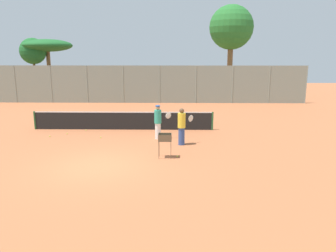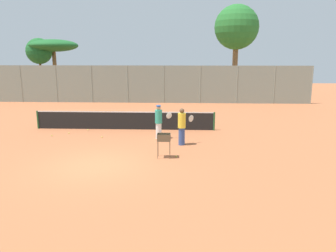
% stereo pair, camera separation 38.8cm
% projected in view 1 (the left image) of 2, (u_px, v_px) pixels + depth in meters
% --- Properties ---
extents(ground_plane, '(80.00, 80.00, 0.00)m').
position_uv_depth(ground_plane, '(98.00, 166.00, 12.88)').
color(ground_plane, '#B7663D').
extents(tennis_net, '(10.54, 0.10, 1.07)m').
position_uv_depth(tennis_net, '(123.00, 120.00, 19.14)').
color(tennis_net, '#26592D').
rests_on(tennis_net, ground_plane).
extents(back_fence, '(29.82, 0.08, 3.38)m').
position_uv_depth(back_fence, '(141.00, 84.00, 29.68)').
color(back_fence, gray).
rests_on(back_fence, ground_plane).
extents(tree_0, '(5.11, 5.11, 5.92)m').
position_uv_depth(tree_0, '(47.00, 46.00, 34.13)').
color(tree_0, brown).
rests_on(tree_0, ground_plane).
extents(tree_1, '(4.50, 4.50, 9.33)m').
position_uv_depth(tree_1, '(231.00, 28.00, 33.49)').
color(tree_1, brown).
rests_on(tree_1, ground_plane).
extents(tree_2, '(2.66, 2.66, 6.03)m').
position_uv_depth(tree_2, '(33.00, 51.00, 33.65)').
color(tree_2, brown).
rests_on(tree_2, ground_plane).
extents(player_white_outfit, '(0.92, 0.37, 1.77)m').
position_uv_depth(player_white_outfit, '(158.00, 122.00, 16.95)').
color(player_white_outfit, white).
rests_on(player_white_outfit, ground_plane).
extents(player_red_cap, '(0.81, 0.62, 1.80)m').
position_uv_depth(player_red_cap, '(182.00, 126.00, 15.82)').
color(player_red_cap, '#334C8C').
rests_on(player_red_cap, ground_plane).
extents(ball_cart, '(0.56, 0.41, 1.04)m').
position_uv_depth(ball_cart, '(165.00, 139.00, 13.84)').
color(ball_cart, brown).
rests_on(ball_cart, ground_plane).
extents(tennis_ball_0, '(0.07, 0.07, 0.07)m').
position_uv_depth(tennis_ball_0, '(86.00, 130.00, 18.98)').
color(tennis_ball_0, '#D1E54C').
rests_on(tennis_ball_0, ground_plane).
extents(tennis_ball_1, '(0.07, 0.07, 0.07)m').
position_uv_depth(tennis_ball_1, '(67.00, 134.00, 18.11)').
color(tennis_ball_1, '#D1E54C').
rests_on(tennis_ball_1, ground_plane).
extents(tennis_ball_2, '(0.07, 0.07, 0.07)m').
position_uv_depth(tennis_ball_2, '(101.00, 137.00, 17.28)').
color(tennis_ball_2, '#D1E54C').
rests_on(tennis_ball_2, ground_plane).
extents(tennis_ball_3, '(0.07, 0.07, 0.07)m').
position_uv_depth(tennis_ball_3, '(177.00, 156.00, 14.07)').
color(tennis_ball_3, '#D1E54C').
rests_on(tennis_ball_3, ground_plane).
extents(tennis_ball_4, '(0.07, 0.07, 0.07)m').
position_uv_depth(tennis_ball_4, '(50.00, 136.00, 17.52)').
color(tennis_ball_4, '#D1E54C').
rests_on(tennis_ball_4, ground_plane).
extents(parked_car, '(4.20, 1.70, 1.60)m').
position_uv_depth(parked_car, '(96.00, 92.00, 32.58)').
color(parked_car, '#232328').
rests_on(parked_car, ground_plane).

